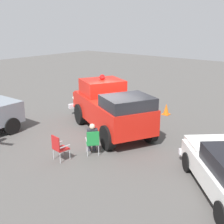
% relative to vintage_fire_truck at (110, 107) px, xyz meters
% --- Properties ---
extents(ground_plane, '(60.00, 60.00, 0.00)m').
position_rel_vintage_fire_truck_xyz_m(ground_plane, '(-0.43, 0.60, -1.20)').
color(ground_plane, '#514F4C').
extents(vintage_fire_truck, '(6.29, 4.60, 2.59)m').
position_rel_vintage_fire_truck_xyz_m(vintage_fire_truck, '(0.00, 0.00, 0.00)').
color(vintage_fire_truck, black).
rests_on(vintage_fire_truck, ground).
extents(lawn_chair_near_truck, '(0.69, 0.69, 1.02)m').
position_rel_vintage_fire_truck_xyz_m(lawn_chair_near_truck, '(-1.22, 2.55, -0.61)').
color(lawn_chair_near_truck, '#B7BABF').
rests_on(lawn_chair_near_truck, ground).
extents(lawn_chair_by_car, '(0.56, 0.55, 1.02)m').
position_rel_vintage_fire_truck_xyz_m(lawn_chair_by_car, '(-0.57, 3.72, -0.61)').
color(lawn_chair_by_car, '#B7BABF').
rests_on(lawn_chair_by_car, ground).
extents(spectator_seated, '(0.65, 0.63, 1.29)m').
position_rel_vintage_fire_truck_xyz_m(spectator_seated, '(-1.12, 2.46, -0.50)').
color(spectator_seated, '#383842').
rests_on(spectator_seated, ground).
extents(traffic_cone, '(0.40, 0.40, 0.64)m').
position_rel_vintage_fire_truck_xyz_m(traffic_cone, '(-0.88, -3.95, -0.89)').
color(traffic_cone, orange).
rests_on(traffic_cone, ground).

